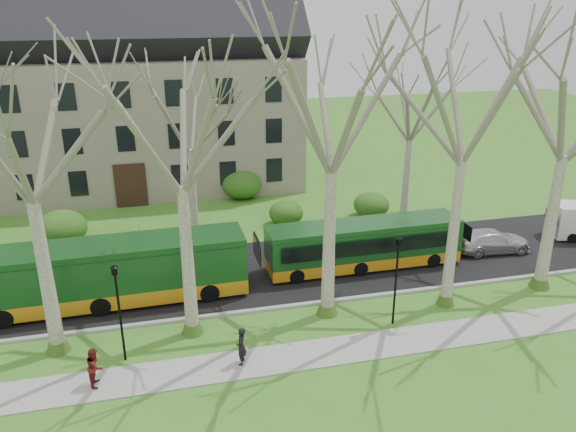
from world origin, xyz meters
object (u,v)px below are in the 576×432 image
object	(u,v)px
bus_lead	(113,272)
bus_follow	(364,244)
sedan	(493,241)
pedestrian_a	(241,346)
pedestrian_b	(95,367)

from	to	relation	value
bus_lead	bus_follow	world-z (taller)	bus_lead
bus_lead	sedan	size ratio (longest dim) A/B	2.83
bus_follow	sedan	xyz separation A→B (m)	(8.15, 0.10, -0.69)
bus_lead	pedestrian_a	distance (m)	8.39
pedestrian_b	pedestrian_a	bearing A→B (deg)	-86.33
sedan	pedestrian_a	xyz separation A→B (m)	(-16.18, -7.38, 0.16)
bus_follow	pedestrian_a	distance (m)	10.85
pedestrian_a	bus_lead	bearing A→B (deg)	-121.86
bus_follow	pedestrian_a	bearing A→B (deg)	-138.45
bus_lead	bus_follow	xyz separation A→B (m)	(13.28, 0.78, -0.26)
bus_follow	sedan	world-z (taller)	bus_follow
sedan	pedestrian_b	world-z (taller)	pedestrian_b
pedestrian_a	pedestrian_b	world-z (taller)	pedestrian_a
pedestrian_b	sedan	bearing A→B (deg)	-67.61
bus_follow	sedan	size ratio (longest dim) A/B	2.38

